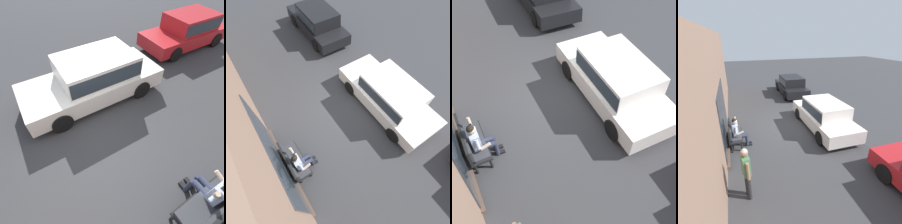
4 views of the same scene
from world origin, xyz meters
The scene contains 6 objects.
ground_plane centered at (0.00, 0.00, 0.00)m, with size 60.00×60.00×0.00m, color #38383A.
building_facade centered at (-0.01, 3.40, 2.36)m, with size 18.00×0.51×4.75m.
bench centered at (-0.92, 2.90, 0.60)m, with size 1.41×0.55×1.03m.
person_on_phone centered at (-1.13, 2.67, 0.73)m, with size 0.73×0.74×1.37m.
parked_car_mid centered at (-0.79, -1.63, 0.83)m, with size 4.60×1.94×1.53m.
parked_car_far centered at (5.48, -1.94, 0.82)m, with size 4.58×2.03×1.51m.
Camera 2 is at (-3.21, 2.60, 6.55)m, focal length 28.00 mm.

